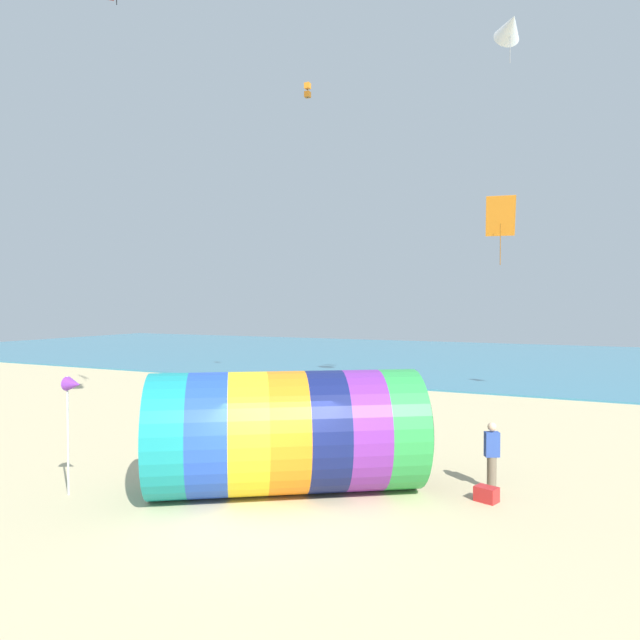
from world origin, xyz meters
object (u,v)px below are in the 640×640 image
object	(u,v)px
giant_inflatable_tube	(287,432)
kite_orange_box	(308,90)
kite_white_delta	(510,27)
kite_orange_diamond	(501,217)
cooler_box	(486,494)
beach_flag	(73,390)
kite_handler	(492,455)

from	to	relation	value
giant_inflatable_tube	kite_orange_box	bearing A→B (deg)	114.91
kite_white_delta	kite_orange_diamond	world-z (taller)	kite_white_delta
kite_orange_box	cooler_box	bearing A→B (deg)	-48.90
beach_flag	kite_handler	bearing A→B (deg)	28.36
cooler_box	beach_flag	bearing A→B (deg)	-156.69
kite_handler	kite_white_delta	world-z (taller)	kite_white_delta
kite_orange_diamond	cooler_box	world-z (taller)	kite_orange_diamond
kite_orange_box	kite_orange_diamond	world-z (taller)	kite_orange_box
kite_white_delta	kite_orange_box	world-z (taller)	kite_white_delta
giant_inflatable_tube	kite_orange_diamond	size ratio (longest dim) A/B	2.85
kite_orange_box	cooler_box	world-z (taller)	kite_orange_box
kite_white_delta	kite_orange_diamond	bearing A→B (deg)	-86.41
kite_orange_box	kite_handler	bearing A→B (deg)	-46.74
kite_orange_diamond	kite_white_delta	bearing A→B (deg)	93.59
kite_white_delta	kite_orange_box	size ratio (longest dim) A/B	2.92
kite_handler	kite_orange_box	world-z (taller)	kite_orange_box
giant_inflatable_tube	kite_handler	xyz separation A→B (m)	(4.66, 2.44, -0.65)
giant_inflatable_tube	kite_orange_box	xyz separation A→B (m)	(-6.78, 14.60, 14.56)
beach_flag	cooler_box	bearing A→B (deg)	23.31
giant_inflatable_tube	kite_handler	distance (m)	5.30
kite_orange_box	kite_orange_diamond	xyz separation A→B (m)	(10.56, -4.76, -8.03)
kite_handler	cooler_box	world-z (taller)	kite_handler
kite_handler	beach_flag	bearing A→B (deg)	-151.64
kite_orange_box	kite_orange_diamond	distance (m)	14.10
kite_orange_box	beach_flag	bearing A→B (deg)	-82.84
kite_handler	cooler_box	distance (m)	1.22
giant_inflatable_tube	kite_orange_diamond	bearing A→B (deg)	68.94
kite_handler	kite_orange_diamond	size ratio (longest dim) A/B	0.68
kite_white_delta	beach_flag	distance (m)	23.66
kite_white_delta	beach_flag	world-z (taller)	kite_white_delta
cooler_box	kite_white_delta	bearing A→B (deg)	95.28
kite_white_delta	kite_orange_box	distance (m)	10.34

